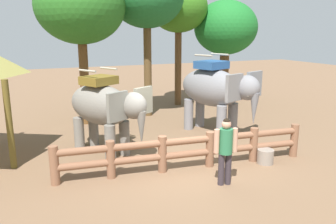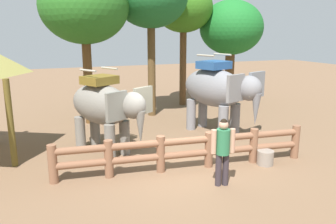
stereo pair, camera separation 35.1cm
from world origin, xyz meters
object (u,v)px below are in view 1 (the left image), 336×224
(elephant_near_left, at_px, (104,107))
(feed_bucket, at_px, (265,156))
(tourist_woman_in_black, at_px, (226,147))
(elephant_center, at_px, (216,90))
(log_fence, at_px, (187,149))
(tree_far_left, at_px, (80,7))
(tree_back_center, at_px, (226,29))
(tree_far_right, at_px, (178,9))

(elephant_near_left, xyz_separation_m, feed_bucket, (4.20, -2.75, -1.33))
(elephant_near_left, relative_size, feed_bucket, 6.55)
(tourist_woman_in_black, bearing_deg, feed_bucket, 21.34)
(elephant_center, xyz_separation_m, tourist_woman_in_black, (-2.15, -4.10, -0.69))
(elephant_near_left, bearing_deg, log_fence, -50.19)
(elephant_near_left, relative_size, tourist_woman_in_black, 1.81)
(elephant_center, distance_m, tree_far_left, 6.36)
(elephant_near_left, bearing_deg, tourist_woman_in_black, -57.01)
(log_fence, relative_size, elephant_near_left, 2.31)
(log_fence, xyz_separation_m, feed_bucket, (2.37, -0.56, -0.38))
(tree_back_center, bearing_deg, tree_far_left, -167.97)
(tree_far_left, bearing_deg, log_fence, -74.54)
(feed_bucket, bearing_deg, tree_back_center, 65.47)
(elephant_near_left, xyz_separation_m, elephant_center, (4.43, 0.60, 0.17))
(tourist_woman_in_black, relative_size, tree_far_left, 0.28)
(elephant_center, bearing_deg, elephant_near_left, -172.30)
(log_fence, xyz_separation_m, elephant_center, (2.60, 2.79, 1.11))
(elephant_near_left, xyz_separation_m, tree_far_left, (0.10, 4.04, 3.31))
(elephant_near_left, height_order, elephant_center, elephant_center)
(tree_back_center, bearing_deg, elephant_near_left, -144.59)
(elephant_near_left, relative_size, tree_far_right, 0.51)
(elephant_near_left, xyz_separation_m, tourist_woman_in_black, (2.28, -3.51, -0.52))
(tree_far_left, bearing_deg, tourist_woman_in_black, -73.95)
(feed_bucket, bearing_deg, tree_far_right, 82.32)
(log_fence, xyz_separation_m, tree_back_center, (6.25, 7.94, 3.42))
(log_fence, relative_size, elephant_center, 2.04)
(tree_far_left, relative_size, tree_back_center, 1.16)
(elephant_center, distance_m, tree_back_center, 6.72)
(tourist_woman_in_black, distance_m, tree_far_right, 10.79)
(elephant_near_left, distance_m, tree_far_left, 5.22)
(log_fence, bearing_deg, tourist_woman_in_black, -71.19)
(tree_far_right, bearing_deg, feed_bucket, -97.68)
(elephant_center, height_order, tree_back_center, tree_back_center)
(tree_back_center, xyz_separation_m, tree_far_right, (-2.69, 0.29, 0.99))
(tree_back_center, bearing_deg, log_fence, -128.21)
(tree_back_center, height_order, feed_bucket, tree_back_center)
(log_fence, xyz_separation_m, tree_far_right, (3.55, 8.22, 4.41))
(tree_far_right, bearing_deg, tree_back_center, -6.05)
(tree_far_left, relative_size, tree_far_right, 1.01)
(elephant_near_left, distance_m, elephant_center, 4.47)
(tree_far_left, xyz_separation_m, tree_far_right, (5.28, 1.98, 0.16))
(elephant_center, bearing_deg, tourist_woman_in_black, -117.68)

